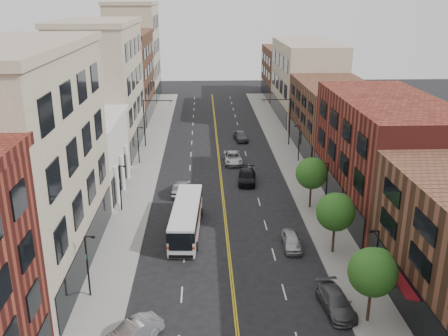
{
  "coord_description": "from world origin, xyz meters",
  "views": [
    {
      "loc": [
        -2.15,
        -25.39,
        21.98
      ],
      "look_at": [
        -0.06,
        23.36,
        5.0
      ],
      "focal_mm": 40.0,
      "sensor_mm": 36.0,
      "label": 1
    }
  ],
  "objects": [
    {
      "name": "sidewalk_right",
      "position": [
        10.0,
        35.0,
        0.07
      ],
      "size": [
        4.0,
        110.0,
        0.15
      ],
      "primitive_type": "cube",
      "color": "gray",
      "rests_on": "ground"
    },
    {
      "name": "sidewalk_left",
      "position": [
        -10.0,
        35.0,
        0.07
      ],
      "size": [
        4.0,
        110.0,
        0.15
      ],
      "primitive_type": "cube",
      "color": "gray",
      "rests_on": "ground"
    },
    {
      "name": "bldg_l_far_a",
      "position": [
        -17.0,
        48.0,
        9.0
      ],
      "size": [
        10.0,
        20.0,
        18.0
      ],
      "primitive_type": "cube",
      "color": "tan",
      "rests_on": "ground"
    },
    {
      "name": "tree_r_1",
      "position": [
        9.39,
        4.07,
        4.13
      ],
      "size": [
        3.4,
        3.4,
        5.59
      ],
      "color": "black",
      "rests_on": "sidewalk_right"
    },
    {
      "name": "car_angle_b",
      "position": [
        -7.04,
        2.64,
        0.7
      ],
      "size": [
        4.14,
        3.98,
        1.4
      ],
      "primitive_type": "imported",
      "rotation": [
        0.0,
        0.0,
        -0.83
      ],
      "color": "#B5B7BE",
      "rests_on": "ground"
    },
    {
      "name": "tree_r_2",
      "position": [
        9.39,
        14.07,
        4.13
      ],
      "size": [
        3.4,
        3.4,
        5.59
      ],
      "color": "black",
      "rests_on": "sidewalk_right"
    },
    {
      "name": "tree_r_3",
      "position": [
        9.39,
        24.07,
        4.13
      ],
      "size": [
        3.4,
        3.4,
        5.59
      ],
      "color": "black",
      "rests_on": "sidewalk_right"
    },
    {
      "name": "lamp_r_3",
      "position": [
        10.95,
        40.0,
        2.97
      ],
      "size": [
        0.81,
        0.55,
        5.05
      ],
      "color": "black",
      "rests_on": "sidewalk_right"
    },
    {
      "name": "bldg_l_far_b",
      "position": [
        -17.0,
        68.0,
        7.5
      ],
      "size": [
        10.0,
        20.0,
        15.0
      ],
      "primitive_type": "cube",
      "color": "brown",
      "rests_on": "ground"
    },
    {
      "name": "city_bus",
      "position": [
        -3.92,
        18.73,
        1.67
      ],
      "size": [
        3.2,
        11.32,
        2.88
      ],
      "rotation": [
        0.0,
        0.0,
        -0.06
      ],
      "color": "silver",
      "rests_on": "ground"
    },
    {
      "name": "lamp_r_1",
      "position": [
        10.95,
        8.0,
        2.97
      ],
      "size": [
        0.81,
        0.55,
        5.05
      ],
      "color": "black",
      "rests_on": "sidewalk_right"
    },
    {
      "name": "car_lane_b",
      "position": [
        1.86,
        39.9,
        0.74
      ],
      "size": [
        2.64,
        5.39,
        1.47
      ],
      "primitive_type": "imported",
      "rotation": [
        0.0,
        0.0,
        0.04
      ],
      "color": "#B1B5B9",
      "rests_on": "ground"
    },
    {
      "name": "bldg_l_tanoffice",
      "position": [
        -17.0,
        13.0,
        9.0
      ],
      "size": [
        10.0,
        22.0,
        18.0
      ],
      "primitive_type": "cube",
      "color": "tan",
      "rests_on": "ground"
    },
    {
      "name": "bldg_r_far_a",
      "position": [
        17.0,
        45.0,
        5.0
      ],
      "size": [
        10.0,
        20.0,
        10.0
      ],
      "primitive_type": "cube",
      "color": "brown",
      "rests_on": "ground"
    },
    {
      "name": "car_lane_a",
      "position": [
        3.17,
        32.15,
        0.74
      ],
      "size": [
        2.59,
        5.31,
        1.49
      ],
      "primitive_type": "imported",
      "rotation": [
        0.0,
        0.0,
        -0.1
      ],
      "color": "black",
      "rests_on": "ground"
    },
    {
      "name": "bldg_l_white",
      "position": [
        -17.0,
        31.0,
        4.0
      ],
      "size": [
        10.0,
        14.0,
        8.0
      ],
      "primitive_type": "cube",
      "color": "silver",
      "rests_on": "ground"
    },
    {
      "name": "signal_mast_right",
      "position": [
        10.27,
        48.0,
        4.65
      ],
      "size": [
        4.49,
        0.18,
        7.2
      ],
      "color": "black",
      "rests_on": "sidewalk_right"
    },
    {
      "name": "bldg_r_mid",
      "position": [
        17.0,
        24.0,
        6.0
      ],
      "size": [
        10.0,
        22.0,
        12.0
      ],
      "primitive_type": "cube",
      "color": "#5D1E18",
      "rests_on": "ground"
    },
    {
      "name": "lamp_l_3",
      "position": [
        -10.95,
        40.0,
        2.97
      ],
      "size": [
        0.81,
        0.55,
        5.05
      ],
      "color": "black",
      "rests_on": "sidewalk_left"
    },
    {
      "name": "car_lane_behind",
      "position": [
        -4.77,
        28.56,
        0.75
      ],
      "size": [
        2.15,
        4.7,
        1.49
      ],
      "primitive_type": "imported",
      "rotation": [
        0.0,
        0.0,
        3.01
      ],
      "color": "#48484D",
      "rests_on": "ground"
    },
    {
      "name": "lamp_r_2",
      "position": [
        10.95,
        24.0,
        2.97
      ],
      "size": [
        0.81,
        0.55,
        5.05
      ],
      "color": "black",
      "rests_on": "sidewalk_right"
    },
    {
      "name": "bldg_l_far_c",
      "position": [
        -17.0,
        86.0,
        10.0
      ],
      "size": [
        10.0,
        16.0,
        20.0
      ],
      "primitive_type": "cube",
      "color": "tan",
      "rests_on": "ground"
    },
    {
      "name": "bldg_r_far_b",
      "position": [
        17.0,
        66.0,
        7.0
      ],
      "size": [
        10.0,
        22.0,
        14.0
      ],
      "primitive_type": "cube",
      "color": "tan",
      "rests_on": "ground"
    },
    {
      "name": "bldg_r_far_c",
      "position": [
        17.0,
        86.0,
        5.5
      ],
      "size": [
        10.0,
        18.0,
        11.0
      ],
      "primitive_type": "cube",
      "color": "brown",
      "rests_on": "ground"
    },
    {
      "name": "signal_mast_left",
      "position": [
        -10.27,
        48.0,
        4.65
      ],
      "size": [
        4.49,
        0.18,
        7.2
      ],
      "color": "black",
      "rests_on": "sidewalk_left"
    },
    {
      "name": "car_parked_far",
      "position": [
        5.8,
        15.21,
        0.69
      ],
      "size": [
        1.73,
        4.07,
        1.37
      ],
      "primitive_type": "imported",
      "rotation": [
        0.0,
        0.0,
        -0.03
      ],
      "color": "#A4A7AB",
      "rests_on": "ground"
    },
    {
      "name": "car_lane_c",
      "position": [
        3.78,
        50.97,
        0.77
      ],
      "size": [
        2.37,
        4.69,
        1.53
      ],
      "primitive_type": "imported",
      "rotation": [
        0.0,
        0.0,
        0.13
      ],
      "color": "#4B4B50",
      "rests_on": "ground"
    },
    {
      "name": "car_parked_mid",
      "position": [
        7.4,
        5.51,
        0.7
      ],
      "size": [
        2.43,
        4.98,
        1.39
      ],
      "primitive_type": "imported",
      "rotation": [
        0.0,
        0.0,
        0.1
      ],
      "color": "#4C4B51",
      "rests_on": "ground"
    },
    {
      "name": "lamp_l_1",
      "position": [
        -10.95,
        8.0,
        2.97
      ],
      "size": [
        0.81,
        0.55,
        5.05
      ],
      "color": "black",
      "rests_on": "sidewalk_left"
    },
    {
      "name": "lamp_l_2",
      "position": [
        -10.95,
        24.0,
        2.97
      ],
      "size": [
        0.81,
        0.55,
        5.05
      ],
      "color": "black",
      "rests_on": "sidewalk_left"
    }
  ]
}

